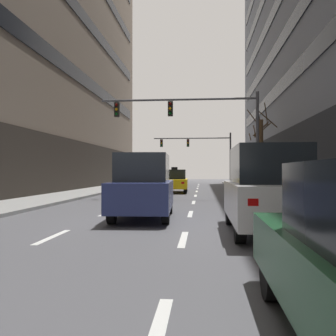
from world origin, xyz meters
TOP-DOWN VIEW (x-y plane):
  - ground_plane at (0.00, 0.00)m, footprint 120.00×120.00m
  - lane_stripe_l1_s3 at (-1.56, -3.00)m, footprint 0.16×2.00m
  - lane_stripe_l1_s4 at (-1.56, 2.00)m, footprint 0.16×2.00m
  - lane_stripe_l1_s5 at (-1.56, 7.00)m, footprint 0.16×2.00m
  - lane_stripe_l1_s6 at (-1.56, 12.00)m, footprint 0.16×2.00m
  - lane_stripe_l1_s7 at (-1.56, 17.00)m, footprint 0.16×2.00m
  - lane_stripe_l1_s8 at (-1.56, 22.00)m, footprint 0.16×2.00m
  - lane_stripe_l1_s9 at (-1.56, 27.00)m, footprint 0.16×2.00m
  - lane_stripe_l1_s10 at (-1.56, 32.00)m, footprint 0.16×2.00m
  - lane_stripe_l2_s2 at (1.56, -8.00)m, footprint 0.16×2.00m
  - lane_stripe_l2_s3 at (1.56, -3.00)m, footprint 0.16×2.00m
  - lane_stripe_l2_s4 at (1.56, 2.00)m, footprint 0.16×2.00m
  - lane_stripe_l2_s5 at (1.56, 7.00)m, footprint 0.16×2.00m
  - lane_stripe_l2_s6 at (1.56, 12.00)m, footprint 0.16×2.00m
  - lane_stripe_l2_s7 at (1.56, 17.00)m, footprint 0.16×2.00m
  - lane_stripe_l2_s8 at (1.56, 22.00)m, footprint 0.16×2.00m
  - lane_stripe_l2_s9 at (1.56, 27.00)m, footprint 0.16×2.00m
  - lane_stripe_l2_s10 at (1.56, 32.00)m, footprint 0.16×2.00m
  - taxi_driving_0 at (-0.03, 15.41)m, footprint 2.00×4.52m
  - car_driving_1 at (0.05, 0.62)m, footprint 2.05×4.48m
  - car_driving_2 at (-3.11, 15.27)m, footprint 2.12×4.73m
  - car_parked_1 at (3.62, -1.99)m, footprint 1.91×4.53m
  - traffic_signal_0 at (1.84, 9.49)m, footprint 8.99×0.35m
  - traffic_signal_1 at (1.96, 29.48)m, footprint 8.56×0.35m
  - street_tree_1 at (5.96, 13.81)m, footprint 1.50×1.84m
  - street_tree_2 at (5.96, 15.34)m, footprint 1.65×1.66m

SIDE VIEW (x-z plane):
  - ground_plane at x=0.00m, z-range 0.00..0.00m
  - lane_stripe_l1_s3 at x=-1.56m, z-range 0.00..0.01m
  - lane_stripe_l1_s4 at x=-1.56m, z-range 0.00..0.01m
  - lane_stripe_l1_s5 at x=-1.56m, z-range 0.00..0.01m
  - lane_stripe_l1_s6 at x=-1.56m, z-range 0.00..0.01m
  - lane_stripe_l1_s7 at x=-1.56m, z-range 0.00..0.01m
  - lane_stripe_l1_s8 at x=-1.56m, z-range 0.00..0.01m
  - lane_stripe_l1_s9 at x=-1.56m, z-range 0.00..0.01m
  - lane_stripe_l1_s10 at x=-1.56m, z-range 0.00..0.01m
  - lane_stripe_l2_s2 at x=1.56m, z-range 0.00..0.01m
  - lane_stripe_l2_s3 at x=1.56m, z-range 0.00..0.01m
  - lane_stripe_l2_s4 at x=1.56m, z-range 0.00..0.01m
  - lane_stripe_l2_s5 at x=1.56m, z-range 0.00..0.01m
  - lane_stripe_l2_s6 at x=1.56m, z-range 0.00..0.01m
  - lane_stripe_l2_s7 at x=1.56m, z-range 0.00..0.01m
  - lane_stripe_l2_s8 at x=1.56m, z-range 0.00..0.01m
  - lane_stripe_l2_s9 at x=1.56m, z-range 0.00..0.01m
  - lane_stripe_l2_s10 at x=1.56m, z-range 0.00..0.01m
  - taxi_driving_0 at x=-0.03m, z-range -0.10..1.76m
  - car_driving_2 at x=-3.11m, z-range -0.01..1.73m
  - car_driving_1 at x=0.05m, z-range 0.00..2.12m
  - car_parked_1 at x=3.62m, z-range -0.01..2.19m
  - street_tree_1 at x=5.96m, z-range 0.08..5.42m
  - street_tree_2 at x=5.96m, z-range -0.15..6.06m
  - traffic_signal_1 at x=1.96m, z-range 1.30..6.96m
  - traffic_signal_0 at x=1.84m, z-range 1.49..7.37m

